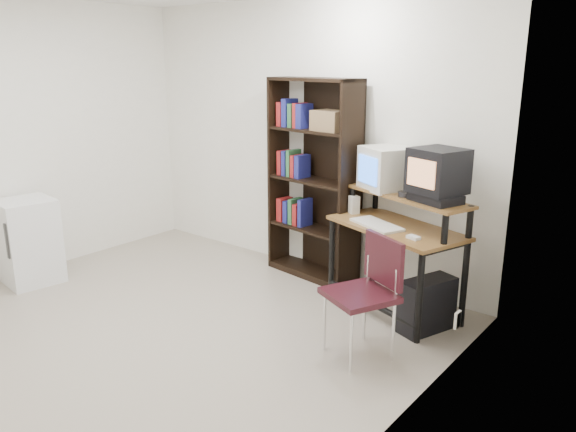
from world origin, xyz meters
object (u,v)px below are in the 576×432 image
Objects in this scene: school_chair at (369,284)px; mini_fridge at (29,241)px; crt_monitor at (387,168)px; crt_tv at (438,171)px; computer_desk at (397,232)px; bookshelf at (315,178)px; pc_tower at (427,305)px.

mini_fridge is at bearing -141.35° from school_chair.
crt_monitor reaches higher than mini_fridge.
computer_desk is at bearing -158.21° from crt_tv.
school_chair is at bearing -57.36° from computer_desk.
crt_monitor is at bearing 179.55° from crt_tv.
computer_desk is at bearing -12.53° from crt_monitor.
school_chair is 1.64m from bookshelf.
pc_tower is (0.08, -0.21, -1.01)m from crt_tv.
mini_fridge is (-3.17, -0.80, -0.13)m from school_chair.
bookshelf is (-0.78, 0.04, -0.19)m from crt_monitor.
crt_tv is at bearing 107.21° from school_chair.
crt_tv is 0.24× the size of bookshelf.
crt_tv is at bearing 33.88° from mini_fridge.
computer_desk is 1.57× the size of mini_fridge.
crt_monitor reaches higher than pc_tower.
bookshelf is (-1.31, 0.22, -0.26)m from crt_tv.
bookshelf is 2.36× the size of mini_fridge.
crt_monitor is at bearing 4.21° from bookshelf.
computer_desk is at bearing -5.97° from bookshelf.
crt_tv is at bearing -2.17° from bookshelf.
school_chair reaches higher than pc_tower.
crt_monitor is 0.81m from bookshelf.
crt_monitor is 0.65× the size of mini_fridge.
school_chair is (-0.10, -0.80, -0.69)m from crt_tv.
crt_monitor is 0.27× the size of bookshelf.
crt_monitor is at bearing 40.71° from mini_fridge.
mini_fridge is (-1.97, -1.82, -0.56)m from bookshelf.
crt_monitor is 1.23m from school_chair.
crt_tv is 1.03m from pc_tower.
bookshelf reaches higher than mini_fridge.
pc_tower is at bearing -3.95° from crt_monitor.
computer_desk is 1.07m from bookshelf.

